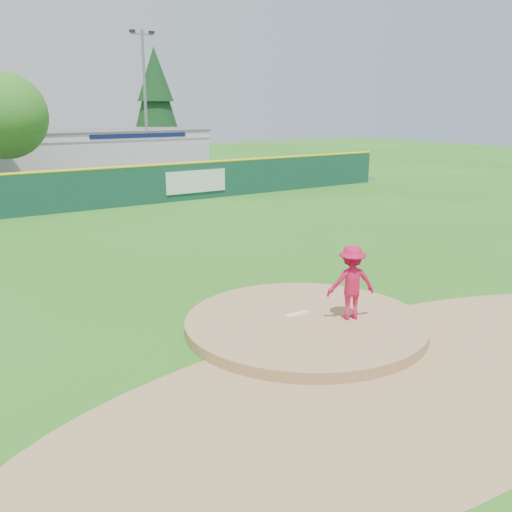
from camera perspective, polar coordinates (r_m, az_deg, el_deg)
ground at (r=13.24m, az=4.91°, el=-7.28°), size 120.00×120.00×0.00m
pitchers_mound at (r=13.24m, az=4.91°, el=-7.28°), size 5.50×5.50×0.50m
pitching_rubber at (r=13.36m, az=4.13°, el=-5.82°), size 0.60×0.15×0.04m
infield_dirt_arc at (r=11.29m, az=14.75°, el=-11.78°), size 15.40×15.40×0.01m
parking_lot at (r=37.63m, az=-22.08°, el=6.12°), size 44.00×16.00×0.02m
pitcher at (r=13.05m, az=9.51°, el=-2.62°), size 1.26×1.02×1.71m
van at (r=34.25m, az=-11.96°, el=7.40°), size 5.80×3.80×1.48m
pool_building_grp at (r=43.83m, az=-16.02°, el=9.88°), size 15.20×8.20×3.31m
fence_banners at (r=28.40m, az=-21.07°, el=5.76°), size 20.32×0.04×1.20m
outfield_fence at (r=28.83m, az=-18.31°, el=6.30°), size 40.00×0.14×2.07m
conifer_tree at (r=50.02m, az=-10.00°, el=15.21°), size 4.40×4.40×9.50m
light_pole_right at (r=41.99m, az=-11.03°, el=15.29°), size 1.75×0.25×10.00m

